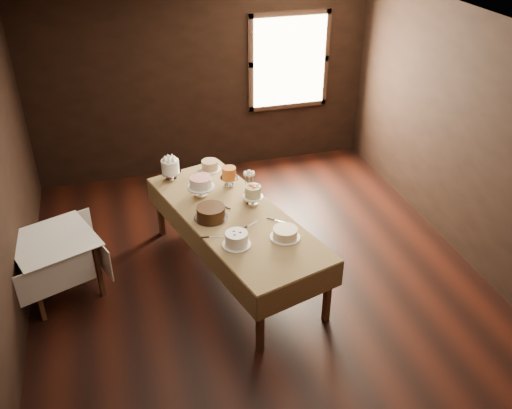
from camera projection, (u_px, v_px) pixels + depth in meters
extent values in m
cube|color=black|center=(261.00, 285.00, 6.21)|extent=(5.00, 6.00, 0.01)
cube|color=beige|center=(262.00, 35.00, 4.75)|extent=(5.00, 6.00, 0.01)
cube|color=black|center=(203.00, 81.00, 7.94)|extent=(5.00, 0.02, 2.80)
cube|color=black|center=(477.00, 147.00, 6.07)|extent=(0.02, 6.00, 2.80)
cube|color=#FFEABF|center=(289.00, 62.00, 8.09)|extent=(1.10, 0.05, 1.30)
cube|color=#412718|center=(260.00, 322.00, 5.19)|extent=(0.08, 0.08, 0.72)
cube|color=#412718|center=(160.00, 210.00, 6.90)|extent=(0.08, 0.08, 0.72)
cube|color=#412718|center=(328.00, 293.00, 5.55)|extent=(0.08, 0.08, 0.72)
cube|color=#412718|center=(217.00, 193.00, 7.27)|extent=(0.08, 0.08, 0.72)
cube|color=#412718|center=(234.00, 217.00, 6.02)|extent=(1.58, 2.65, 0.04)
cube|color=#A58756|center=(234.00, 215.00, 6.00)|extent=(1.65, 2.73, 0.01)
cube|color=#412718|center=(38.00, 296.00, 5.56)|extent=(0.06, 0.06, 0.65)
cube|color=#412718|center=(19.00, 264.00, 6.01)|extent=(0.06, 0.06, 0.65)
cube|color=#412718|center=(99.00, 271.00, 5.90)|extent=(0.06, 0.06, 0.65)
cube|color=#412718|center=(76.00, 243.00, 6.34)|extent=(0.06, 0.06, 0.65)
cube|color=#412718|center=(52.00, 242.00, 5.78)|extent=(0.97, 0.97, 0.04)
cube|color=white|center=(52.00, 240.00, 5.76)|extent=(1.08, 1.08, 0.01)
cylinder|color=silver|center=(171.00, 175.00, 6.66)|extent=(0.26, 0.26, 0.12)
cylinder|color=white|center=(170.00, 165.00, 6.59)|extent=(0.29, 0.29, 0.15)
cylinder|color=white|center=(210.00, 169.00, 6.90)|extent=(0.27, 0.27, 0.01)
cylinder|color=tan|center=(210.00, 165.00, 6.87)|extent=(0.22, 0.22, 0.11)
cylinder|color=white|center=(201.00, 190.00, 6.33)|extent=(0.32, 0.32, 0.13)
cylinder|color=white|center=(201.00, 181.00, 6.26)|extent=(0.35, 0.35, 0.11)
cylinder|color=silver|center=(229.00, 181.00, 6.52)|extent=(0.22, 0.22, 0.13)
cylinder|color=#B9591A|center=(229.00, 172.00, 6.46)|extent=(0.22, 0.22, 0.13)
cylinder|color=silver|center=(211.00, 218.00, 5.94)|extent=(0.38, 0.38, 0.01)
cylinder|color=#371D0B|center=(211.00, 212.00, 5.90)|extent=(0.42, 0.42, 0.13)
cylinder|color=white|center=(253.00, 200.00, 6.16)|extent=(0.24, 0.24, 0.12)
cylinder|color=beige|center=(253.00, 190.00, 6.10)|extent=(0.20, 0.20, 0.13)
cylinder|color=white|center=(237.00, 245.00, 5.51)|extent=(0.29, 0.29, 0.01)
cylinder|color=white|center=(237.00, 239.00, 5.47)|extent=(0.32, 0.32, 0.14)
cylinder|color=white|center=(285.00, 237.00, 5.63)|extent=(0.31, 0.31, 0.01)
cylinder|color=beige|center=(285.00, 233.00, 5.60)|extent=(0.36, 0.36, 0.10)
cube|color=silver|center=(252.00, 224.00, 5.84)|extent=(0.22, 0.14, 0.01)
cube|color=silver|center=(281.00, 221.00, 5.88)|extent=(0.19, 0.18, 0.01)
cube|color=silver|center=(218.00, 205.00, 6.17)|extent=(0.18, 0.20, 0.01)
cube|color=silver|center=(249.00, 197.00, 6.32)|extent=(0.11, 0.23, 0.01)
cube|color=silver|center=(217.00, 237.00, 5.64)|extent=(0.24, 0.06, 0.01)
imported|color=#2D2823|center=(249.00, 192.00, 6.30)|extent=(0.14, 0.14, 0.13)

